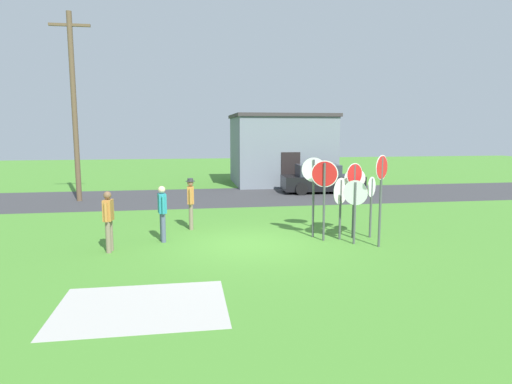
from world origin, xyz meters
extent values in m
plane|color=#47842D|center=(0.00, 0.00, 0.00)|extent=(80.00, 80.00, 0.00)
cube|color=#38383A|center=(0.00, 9.35, 0.00)|extent=(60.00, 6.40, 0.01)
cube|color=#ADAAA3|center=(-2.62, -4.28, 0.00)|extent=(3.20, 2.40, 0.01)
cube|color=slate|center=(4.16, 14.50, 2.06)|extent=(5.83, 5.35, 4.11)
cube|color=#383333|center=(4.16, 14.50, 4.21)|extent=(6.03, 5.55, 0.20)
cube|color=black|center=(4.16, 11.81, 1.05)|extent=(1.10, 0.08, 2.10)
cylinder|color=brown|center=(-6.80, 9.15, 4.32)|extent=(0.24, 0.24, 8.64)
cube|color=brown|center=(-6.80, 9.15, 8.04)|extent=(1.80, 0.12, 0.12)
cube|color=black|center=(5.52, 10.13, 0.53)|extent=(4.39, 2.02, 0.76)
cube|color=#2D333D|center=(5.27, 10.14, 1.21)|extent=(2.31, 1.64, 0.60)
cylinder|color=black|center=(6.90, 10.96, 0.32)|extent=(0.65, 0.25, 0.64)
cylinder|color=black|center=(6.80, 9.16, 0.32)|extent=(0.65, 0.25, 0.64)
cylinder|color=black|center=(4.23, 11.10, 0.32)|extent=(0.65, 0.25, 0.64)
cylinder|color=black|center=(4.14, 9.30, 0.32)|extent=(0.65, 0.25, 0.64)
cylinder|color=#474C4C|center=(3.71, -0.90, 1.30)|extent=(0.10, 0.10, 2.59)
cylinder|color=white|center=(3.71, -0.90, 2.30)|extent=(0.55, 0.45, 0.70)
cylinder|color=red|center=(3.72, -0.91, 2.30)|extent=(0.51, 0.42, 0.65)
cylinder|color=#474C4C|center=(3.57, 0.71, 1.05)|extent=(0.08, 0.08, 2.09)
cylinder|color=white|center=(3.57, 0.71, 1.81)|extent=(0.66, 0.13, 0.67)
cylinder|color=red|center=(3.57, 0.72, 1.81)|extent=(0.62, 0.12, 0.62)
cylinder|color=#474C4C|center=(2.15, 0.51, 1.22)|extent=(0.12, 0.14, 2.45)
cylinder|color=white|center=(2.15, 0.51, 2.13)|extent=(0.68, 0.37, 0.76)
cylinder|color=red|center=(2.16, 0.52, 2.13)|extent=(0.64, 0.35, 0.70)
cylinder|color=#474C4C|center=(2.89, 0.10, 0.92)|extent=(0.10, 0.10, 1.84)
cylinder|color=white|center=(2.89, 0.10, 1.51)|extent=(0.63, 0.54, 0.81)
cylinder|color=red|center=(2.88, 0.11, 1.51)|extent=(0.58, 0.50, 0.75)
cylinder|color=#474C4C|center=(2.77, 1.30, 1.12)|extent=(0.07, 0.07, 2.24)
cylinder|color=white|center=(2.77, 1.30, 1.90)|extent=(0.82, 0.06, 0.82)
cylinder|color=red|center=(2.76, 1.31, 1.90)|extent=(0.76, 0.06, 0.76)
cylinder|color=#474C4C|center=(3.13, -0.47, 0.92)|extent=(0.10, 0.10, 1.84)
cylinder|color=white|center=(3.13, -0.47, 1.53)|extent=(0.57, 0.47, 0.73)
cylinder|color=red|center=(3.13, -0.46, 1.53)|extent=(0.53, 0.44, 0.68)
cylinder|color=#474C4C|center=(2.34, 0.00, 1.19)|extent=(0.13, 0.18, 2.38)
cylinder|color=white|center=(2.34, 0.00, 2.05)|extent=(0.76, 0.36, 0.80)
cylinder|color=red|center=(2.33, -0.01, 2.05)|extent=(0.70, 0.33, 0.74)
cylinder|color=#474C4C|center=(3.92, 0.20, 0.93)|extent=(0.10, 0.10, 1.86)
cylinder|color=white|center=(3.92, 0.20, 1.60)|extent=(0.45, 0.46, 0.63)
cylinder|color=red|center=(3.92, 0.20, 1.60)|extent=(0.42, 0.43, 0.59)
cylinder|color=#474C4C|center=(3.38, 0.26, 1.14)|extent=(0.09, 0.09, 2.28)
cylinder|color=white|center=(3.38, 0.26, 2.00)|extent=(0.62, 0.31, 0.68)
cylinder|color=red|center=(3.38, 0.25, 2.00)|extent=(0.58, 0.29, 0.63)
cylinder|color=#4C5670|center=(-2.49, 0.81, 0.44)|extent=(0.14, 0.14, 0.88)
cylinder|color=#4C5670|center=(-2.45, 0.60, 0.44)|extent=(0.14, 0.14, 0.88)
cube|color=teal|center=(-2.47, 0.70, 1.17)|extent=(0.28, 0.40, 0.58)
cylinder|color=teal|center=(-2.52, 0.94, 1.15)|extent=(0.09, 0.09, 0.52)
cylinder|color=teal|center=(-2.42, 0.47, 1.15)|extent=(0.09, 0.09, 0.52)
sphere|color=beige|center=(-2.47, 0.70, 1.58)|extent=(0.21, 0.21, 0.21)
cylinder|color=#7A6B56|center=(-1.61, 2.38, 0.44)|extent=(0.14, 0.14, 0.88)
cylinder|color=#7A6B56|center=(-1.61, 2.16, 0.44)|extent=(0.14, 0.14, 0.88)
cube|color=#B27533|center=(-1.61, 2.27, 1.17)|extent=(0.23, 0.36, 0.58)
cylinder|color=#B27533|center=(-1.60, 2.51, 1.15)|extent=(0.09, 0.09, 0.52)
cylinder|color=#B27533|center=(-1.61, 2.03, 1.15)|extent=(0.09, 0.09, 0.52)
sphere|color=#9E7051|center=(-1.61, 2.27, 1.58)|extent=(0.21, 0.21, 0.21)
cylinder|color=#333338|center=(-1.61, 2.27, 1.64)|extent=(0.31, 0.32, 0.02)
cylinder|color=#333338|center=(-1.61, 2.27, 1.69)|extent=(0.19, 0.19, 0.09)
cylinder|color=#7A6B56|center=(-3.86, -0.11, 0.44)|extent=(0.14, 0.14, 0.88)
cylinder|color=#7A6B56|center=(-3.88, -0.33, 0.44)|extent=(0.14, 0.14, 0.88)
cube|color=#B27533|center=(-3.87, -0.22, 1.17)|extent=(0.26, 0.38, 0.58)
cylinder|color=#B27533|center=(-3.84, 0.02, 1.15)|extent=(0.09, 0.09, 0.52)
cylinder|color=#B27533|center=(-3.90, -0.46, 1.15)|extent=(0.09, 0.09, 0.52)
sphere|color=brown|center=(-3.87, -0.22, 1.58)|extent=(0.21, 0.21, 0.21)
camera|label=1|loc=(-1.73, -12.45, 3.33)|focal=30.64mm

